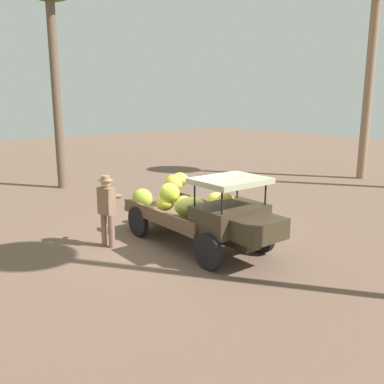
{
  "coord_description": "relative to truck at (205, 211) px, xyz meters",
  "views": [
    {
      "loc": [
        8.05,
        -6.07,
        3.53
      ],
      "look_at": [
        0.32,
        0.26,
        1.29
      ],
      "focal_mm": 39.29,
      "sensor_mm": 36.0,
      "label": 1
    }
  ],
  "objects": [
    {
      "name": "truck",
      "position": [
        0.0,
        0.0,
        0.0
      ],
      "size": [
        4.51,
        1.85,
        1.84
      ],
      "rotation": [
        0.0,
        0.0,
        -0.02
      ],
      "color": "#392E1F",
      "rests_on": "ground"
    },
    {
      "name": "farmer",
      "position": [
        -1.56,
        -1.74,
        0.09
      ],
      "size": [
        0.53,
        0.49,
        1.74
      ],
      "rotation": [
        0.0,
        0.0,
        1.81
      ],
      "color": "#886155",
      "rests_on": "ground"
    },
    {
      "name": "wooden_crate",
      "position": [
        -2.66,
        0.47,
        -0.69
      ],
      "size": [
        0.61,
        0.59,
        0.42
      ],
      "primitive_type": "cube",
      "rotation": [
        0.0,
        0.0,
        2.61
      ],
      "color": "olive",
      "rests_on": "ground"
    },
    {
      "name": "ground_plane",
      "position": [
        -0.81,
        -0.25,
        -0.9
      ],
      "size": [
        60.0,
        60.0,
        0.0
      ],
      "primitive_type": "plane",
      "color": "brown"
    }
  ]
}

